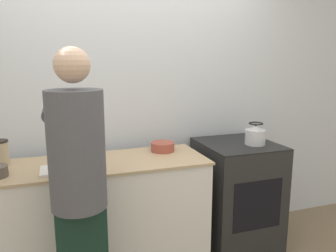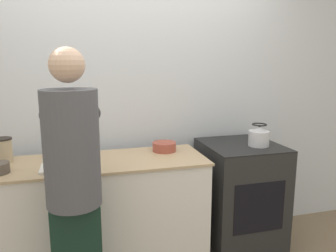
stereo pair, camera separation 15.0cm
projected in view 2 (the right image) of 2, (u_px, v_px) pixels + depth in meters
name	position (u px, v px, depth m)	size (l,w,h in m)	color
wall_back	(134.00, 99.00, 2.83)	(8.00, 0.05, 2.60)	silver
counter	(99.00, 218.00, 2.49)	(1.62, 0.59, 0.90)	silver
oven	(239.00, 196.00, 2.84)	(0.62, 0.65, 0.94)	black
person	(74.00, 183.00, 1.90)	(0.36, 0.59, 1.70)	black
cutting_board	(69.00, 167.00, 2.24)	(0.37, 0.21, 0.02)	silver
knife	(72.00, 166.00, 2.23)	(0.23, 0.08, 0.01)	silver
kettle	(259.00, 137.00, 2.67)	(0.17, 0.17, 0.18)	silver
bowl_prep	(164.00, 147.00, 2.66)	(0.19, 0.19, 0.07)	#9E4738
canister_jar	(3.00, 150.00, 2.35)	(0.13, 0.13, 0.18)	tan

